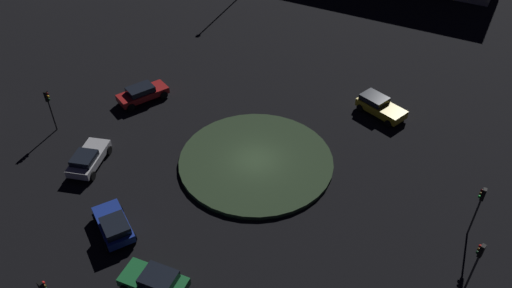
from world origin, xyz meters
The scene contains 10 objects.
ground_plane centered at (0.00, 0.00, 0.00)m, with size 119.62×119.62×0.00m, color black.
roundabout_island centered at (0.00, 0.00, 0.16)m, with size 11.85×11.85×0.31m, color #2D4228.
car_blue centered at (9.72, -6.39, 0.74)m, with size 3.84×4.06×1.41m.
car_green centered at (12.67, -1.74, 0.75)m, with size 2.21×4.05×1.45m.
car_silver centered at (4.66, -11.82, 0.73)m, with size 4.35×2.56×1.40m.
car_red centered at (-4.48, -12.40, 0.76)m, with size 4.67×3.93×1.43m.
car_yellow centered at (-9.65, 7.82, 0.77)m, with size 3.66×4.58×1.46m.
traffic_light_south centered at (1.75, -17.00, 2.71)m, with size 0.32×0.37×3.79m.
traffic_light_north centered at (1.90, 15.55, 2.94)m, with size 0.32×0.37×4.14m.
traffic_light_northeast centered at (6.53, 15.51, 2.96)m, with size 0.36×0.39×4.15m.
Camera 1 is at (27.23, 9.84, 25.83)m, focal length 35.34 mm.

